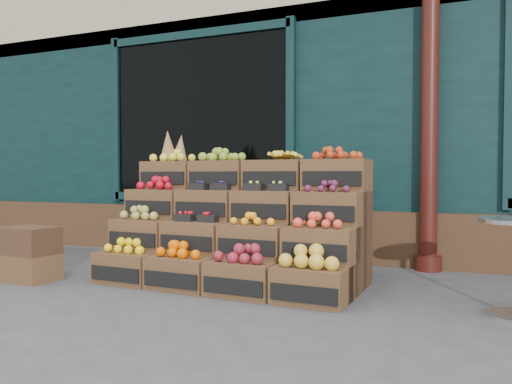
% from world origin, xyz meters
% --- Properties ---
extents(ground, '(60.00, 60.00, 0.00)m').
position_xyz_m(ground, '(0.00, 0.00, 0.00)').
color(ground, '#414144').
rests_on(ground, ground).
extents(shop_facade, '(12.00, 6.24, 4.80)m').
position_xyz_m(shop_facade, '(0.00, 5.11, 2.40)').
color(shop_facade, black).
rests_on(shop_facade, ground).
extents(crate_display, '(2.41, 1.25, 1.48)m').
position_xyz_m(crate_display, '(-0.44, 0.82, 0.45)').
color(crate_display, '#513620').
rests_on(crate_display, ground).
extents(spare_crates, '(0.54, 0.40, 0.51)m').
position_xyz_m(spare_crates, '(-2.27, 0.08, 0.26)').
color(spare_crates, '#513620').
rests_on(spare_crates, ground).
extents(shopkeeper, '(0.86, 0.61, 2.22)m').
position_xyz_m(shopkeeper, '(-1.49, 2.64, 1.11)').
color(shopkeeper, '#144625').
rests_on(shopkeeper, ground).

